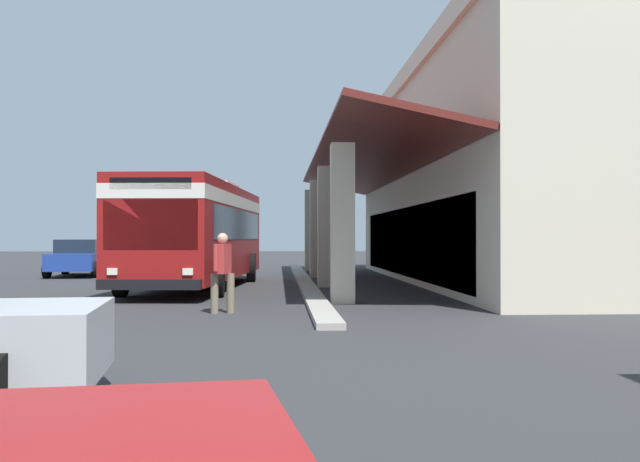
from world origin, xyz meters
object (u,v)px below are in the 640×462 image
at_px(parked_sedan_blue, 80,257).
at_px(potted_palm, 330,260).
at_px(pedestrian, 223,268).
at_px(transit_bus, 198,228).

distance_m(parked_sedan_blue, potted_palm, 10.09).
bearing_deg(pedestrian, potted_palm, 167.26).
bearing_deg(pedestrian, transit_bus, -170.24).
distance_m(pedestrian, potted_palm, 14.59).
height_order(transit_bus, pedestrian, transit_bus).
bearing_deg(potted_palm, transit_bus, -35.80).
distance_m(transit_bus, potted_palm, 7.91).
relative_size(parked_sedan_blue, pedestrian, 2.74).
xyz_separation_m(pedestrian, potted_palm, (-14.22, 3.22, -0.28)).
bearing_deg(transit_bus, pedestrian, 9.76).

